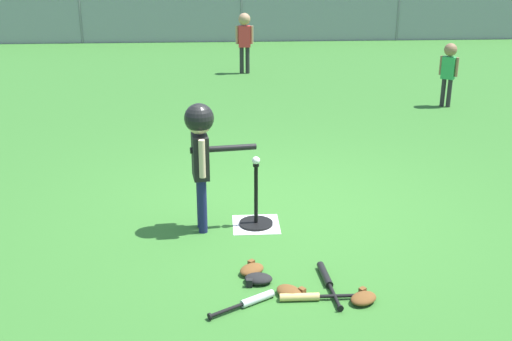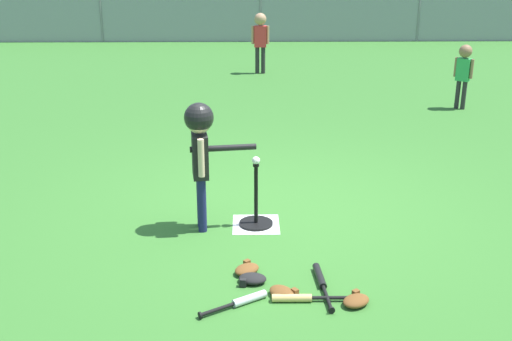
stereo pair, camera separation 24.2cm
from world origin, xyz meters
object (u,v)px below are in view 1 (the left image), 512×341
Objects in this scene: baseball_on_tee at (256,160)px; glove_by_plate at (258,279)px; batting_tee at (256,216)px; fielder_near_left at (244,35)px; spare_bat_wood at (308,297)px; batter_child at (201,142)px; spare_bat_black at (327,279)px; spare_bat_silver at (251,301)px; glove_tossed_aside at (290,292)px; fielder_deep_left at (449,66)px; glove_near_bats at (363,298)px; glove_outfield_drop at (252,269)px.

baseball_on_tee is 0.31× the size of glove_by_plate.
batting_tee is at bearing 87.50° from glove_by_plate.
fielder_near_left reaches higher than spare_bat_wood.
batter_child is (-0.50, -0.07, 0.77)m from batting_tee.
baseball_on_tee reaches higher than glove_by_plate.
spare_bat_silver is at bearing -154.98° from spare_bat_black.
batting_tee is 8.26× the size of baseball_on_tee.
spare_bat_silver is 0.32m from glove_tossed_aside.
baseball_on_tee reaches higher than batting_tee.
fielder_deep_left reaches higher than glove_tossed_aside.
fielder_near_left is 1.74× the size of spare_bat_black.
fielder_near_left is at bearing 88.45° from batting_tee.
spare_bat_silver is at bearing -121.15° from fielder_deep_left.
glove_near_bats is at bearing -12.74° from glove_tossed_aside.
fielder_deep_left is at bearing 48.72° from batter_child.
spare_bat_silver is 1.87× the size of glove_near_bats.
batter_child is 1.25m from glove_outfield_drop.
batting_tee reaches higher than glove_outfield_drop.
glove_near_bats is at bearing -6.94° from spare_bat_wood.
batter_child is at bearing 115.73° from glove_outfield_drop.
fielder_deep_left is 6.35m from spare_bat_wood.
baseball_on_tee reaches higher than spare_bat_silver.
glove_tossed_aside is (0.23, -0.21, 0.00)m from glove_by_plate.
glove_by_plate is at bearing -92.50° from batting_tee.
baseball_on_tee is at bearing 117.30° from glove_near_bats.
spare_bat_silver is (-3.39, -5.61, -0.62)m from fielder_deep_left.
batter_child is at bearing -172.21° from baseball_on_tee.
spare_bat_black is (0.18, 0.25, -0.00)m from spare_bat_wood.
glove_tossed_aside is (-0.01, -8.26, -0.72)m from fielder_near_left.
glove_outfield_drop is (0.41, -0.85, -0.83)m from batter_child.
baseball_on_tee is 1.36m from spare_bat_black.
glove_near_bats is (0.72, -1.40, -0.06)m from batting_tee.
fielder_deep_left reaches higher than glove_outfield_drop.
baseball_on_tee is 5.35m from fielder_deep_left.
spare_bat_black is at bearing -46.01° from batter_child.
glove_tossed_aside is at bearing -119.30° from fielder_deep_left.
baseball_on_tee reaches higher than glove_outfield_drop.
glove_near_bats is (1.22, -1.34, -0.83)m from batter_child.
fielder_near_left is (0.69, 7.05, -0.11)m from batter_child.
glove_outfield_drop is at bearing 162.79° from spare_bat_black.
batting_tee is at bearing 98.11° from glove_tossed_aside.
spare_bat_silver and spare_bat_wood have the same top height.
spare_bat_wood is at bearing -57.76° from batter_child.
fielder_deep_left is 6.35m from glove_tossed_aside.
baseball_on_tee is 1.52m from spare_bat_silver.
baseball_on_tee is at bearing -91.55° from fielder_near_left.
glove_near_bats is at bearing -114.35° from fielder_deep_left.
glove_by_plate reaches higher than spare_bat_black.
fielder_deep_left reaches higher than spare_bat_black.
glove_by_plate is 0.16m from glove_outfield_drop.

